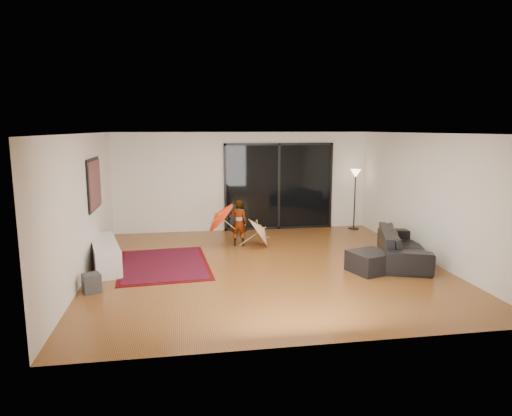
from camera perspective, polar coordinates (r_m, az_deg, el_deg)
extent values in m
plane|color=#935728|center=(9.44, 1.27, -7.30)|extent=(7.00, 7.00, 0.00)
plane|color=white|center=(9.02, 1.33, 9.32)|extent=(7.00, 7.00, 0.00)
plane|color=silver|center=(12.56, -1.63, 3.31)|extent=(7.00, 0.00, 7.00)
plane|color=silver|center=(5.80, 7.67, -4.59)|extent=(7.00, 0.00, 7.00)
plane|color=silver|center=(9.17, -20.75, 0.21)|extent=(0.00, 7.00, 7.00)
plane|color=silver|center=(10.36, 20.71, 1.26)|extent=(0.00, 7.00, 7.00)
cube|color=black|center=(12.72, 2.87, 2.70)|extent=(3.00, 0.04, 2.40)
cube|color=black|center=(12.60, 2.93, 7.97)|extent=(3.06, 0.06, 0.06)
cube|color=black|center=(12.90, 2.84, -2.47)|extent=(3.06, 0.06, 0.06)
cube|color=black|center=(12.70, 2.88, 2.69)|extent=(0.06, 0.06, 2.40)
cube|color=black|center=(10.09, -19.61, 2.84)|extent=(0.02, 1.28, 1.08)
cube|color=#22564B|center=(10.09, -19.50, 2.84)|extent=(0.03, 1.18, 0.98)
cube|color=white|center=(9.84, -18.35, -5.51)|extent=(0.90, 1.95, 0.53)
cube|color=#424244|center=(8.47, -19.86, -8.80)|extent=(0.37, 0.37, 0.32)
cube|color=#520709|center=(9.74, -11.44, -6.93)|extent=(1.97, 2.63, 0.01)
cube|color=maroon|center=(9.73, -11.44, -6.89)|extent=(1.80, 2.45, 0.02)
imported|color=black|center=(10.22, 17.90, -4.50)|extent=(1.62, 2.46, 0.67)
cube|color=black|center=(9.30, 14.06, -6.55)|extent=(0.90, 0.90, 0.41)
cylinder|color=black|center=(13.19, 12.10, -2.47)|extent=(0.29, 0.29, 0.03)
cylinder|color=black|center=(13.05, 12.22, 0.78)|extent=(0.04, 0.04, 1.55)
cone|color=#FFD899|center=(12.95, 12.35, 4.24)|extent=(0.29, 0.29, 0.23)
imported|color=#999999|center=(10.96, -2.19, -1.86)|extent=(0.45, 0.34, 1.12)
cone|color=red|center=(10.83, -5.05, -1.09)|extent=(0.69, 0.84, 0.74)
cylinder|color=#A48A46|center=(10.89, -5.03, -2.82)|extent=(0.39, 0.02, 0.35)
cylinder|color=#A48A46|center=(10.81, -5.06, -0.54)|extent=(0.05, 0.02, 0.05)
cone|color=silver|center=(10.92, 1.04, -2.19)|extent=(0.61, 0.81, 0.78)
cylinder|color=#A48A46|center=(11.00, 1.03, -4.07)|extent=(0.47, 0.02, 0.33)
cylinder|color=#A48A46|center=(10.89, 1.04, -1.60)|extent=(0.05, 0.02, 0.05)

